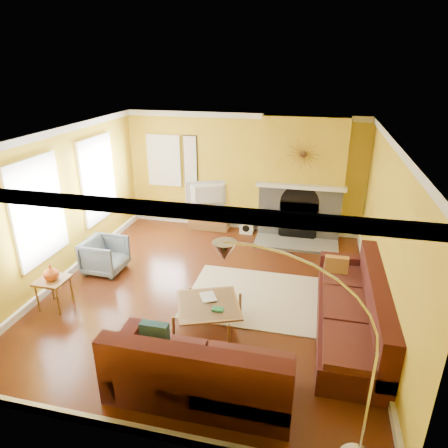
% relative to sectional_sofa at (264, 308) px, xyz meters
% --- Properties ---
extents(floor, '(5.50, 6.00, 0.02)m').
position_rel_sectional_sofa_xyz_m(floor, '(-1.08, 0.95, -0.46)').
color(floor, '#602B14').
rests_on(floor, ground).
extents(ceiling, '(5.50, 6.00, 0.02)m').
position_rel_sectional_sofa_xyz_m(ceiling, '(-1.08, 0.95, 2.26)').
color(ceiling, white).
rests_on(ceiling, ground).
extents(wall_back, '(5.50, 0.02, 2.70)m').
position_rel_sectional_sofa_xyz_m(wall_back, '(-1.08, 3.96, 0.90)').
color(wall_back, gold).
rests_on(wall_back, ground).
extents(wall_front, '(5.50, 0.02, 2.70)m').
position_rel_sectional_sofa_xyz_m(wall_front, '(-1.08, -2.06, 0.90)').
color(wall_front, gold).
rests_on(wall_front, ground).
extents(wall_left, '(0.02, 6.00, 2.70)m').
position_rel_sectional_sofa_xyz_m(wall_left, '(-3.84, 0.95, 0.90)').
color(wall_left, gold).
rests_on(wall_left, ground).
extents(wall_right, '(0.02, 6.00, 2.70)m').
position_rel_sectional_sofa_xyz_m(wall_right, '(1.68, 0.95, 0.90)').
color(wall_right, gold).
rests_on(wall_right, ground).
extents(baseboard, '(5.50, 6.00, 0.12)m').
position_rel_sectional_sofa_xyz_m(baseboard, '(-1.08, 0.95, -0.39)').
color(baseboard, white).
rests_on(baseboard, floor).
extents(crown_molding, '(5.50, 6.00, 0.12)m').
position_rel_sectional_sofa_xyz_m(crown_molding, '(-1.08, 0.95, 2.19)').
color(crown_molding, white).
rests_on(crown_molding, ceiling).
extents(window_left_near, '(0.06, 1.22, 1.72)m').
position_rel_sectional_sofa_xyz_m(window_left_near, '(-3.80, 2.25, 1.05)').
color(window_left_near, white).
rests_on(window_left_near, wall_left).
extents(window_left_far, '(0.06, 1.22, 1.72)m').
position_rel_sectional_sofa_xyz_m(window_left_far, '(-3.80, 0.35, 1.05)').
color(window_left_far, white).
rests_on(window_left_far, wall_left).
extents(window_back, '(0.82, 0.06, 1.22)m').
position_rel_sectional_sofa_xyz_m(window_back, '(-2.98, 3.91, 1.10)').
color(window_back, white).
rests_on(window_back, wall_back).
extents(wall_art, '(0.34, 0.04, 1.14)m').
position_rel_sectional_sofa_xyz_m(wall_art, '(-2.33, 3.92, 1.15)').
color(wall_art, white).
rests_on(wall_art, wall_back).
extents(fireplace, '(1.80, 0.40, 2.70)m').
position_rel_sectional_sofa_xyz_m(fireplace, '(0.27, 3.75, 0.90)').
color(fireplace, gray).
rests_on(fireplace, floor).
extents(mantel, '(1.92, 0.22, 0.08)m').
position_rel_sectional_sofa_xyz_m(mantel, '(0.27, 3.51, 0.80)').
color(mantel, white).
rests_on(mantel, fireplace).
extents(hearth, '(1.80, 0.70, 0.06)m').
position_rel_sectional_sofa_xyz_m(hearth, '(0.27, 3.20, -0.42)').
color(hearth, gray).
rests_on(hearth, floor).
extents(sunburst, '(0.70, 0.04, 0.70)m').
position_rel_sectional_sofa_xyz_m(sunburst, '(0.27, 3.52, 1.50)').
color(sunburst, olive).
rests_on(sunburst, fireplace).
extents(rug, '(2.40, 1.80, 0.02)m').
position_rel_sectional_sofa_xyz_m(rug, '(-0.21, 0.94, -0.44)').
color(rug, beige).
rests_on(rug, floor).
extents(sectional_sofa, '(3.35, 3.50, 0.90)m').
position_rel_sectional_sofa_xyz_m(sectional_sofa, '(0.00, 0.00, 0.00)').
color(sectional_sofa, '#471916').
rests_on(sectional_sofa, floor).
extents(coffee_table, '(1.19, 1.19, 0.36)m').
position_rel_sectional_sofa_xyz_m(coffee_table, '(-0.85, 0.05, -0.27)').
color(coffee_table, white).
rests_on(coffee_table, floor).
extents(media_console, '(0.94, 0.42, 0.52)m').
position_rel_sectional_sofa_xyz_m(media_console, '(-1.83, 3.72, -0.19)').
color(media_console, olive).
rests_on(media_console, floor).
extents(tv, '(1.06, 0.56, 0.63)m').
position_rel_sectional_sofa_xyz_m(tv, '(-1.83, 3.72, 0.38)').
color(tv, black).
rests_on(tv, media_console).
extents(subwoofer, '(0.31, 0.31, 0.31)m').
position_rel_sectional_sofa_xyz_m(subwoofer, '(-0.90, 3.67, -0.29)').
color(subwoofer, white).
rests_on(subwoofer, floor).
extents(armchair, '(0.75, 0.73, 0.66)m').
position_rel_sectional_sofa_xyz_m(armchair, '(-3.20, 1.20, -0.12)').
color(armchair, slate).
rests_on(armchair, floor).
extents(side_table, '(0.48, 0.48, 0.51)m').
position_rel_sectional_sofa_xyz_m(side_table, '(-3.41, -0.08, -0.19)').
color(side_table, olive).
rests_on(side_table, floor).
extents(vase, '(0.25, 0.25, 0.26)m').
position_rel_sectional_sofa_xyz_m(vase, '(-3.41, -0.08, 0.19)').
color(vase, '#D8591E').
rests_on(vase, side_table).
extents(book, '(0.34, 0.37, 0.03)m').
position_rel_sectional_sofa_xyz_m(book, '(-0.99, 0.14, -0.07)').
color(book, white).
rests_on(book, coffee_table).
extents(arc_lamp, '(1.46, 0.36, 2.31)m').
position_rel_sectional_sofa_xyz_m(arc_lamp, '(0.58, -1.85, 0.71)').
color(arc_lamp, silver).
rests_on(arc_lamp, floor).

